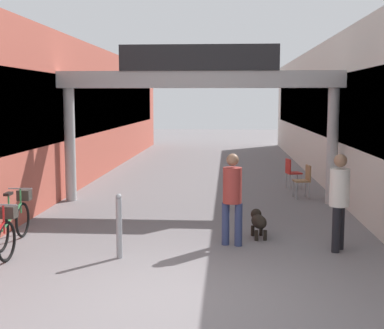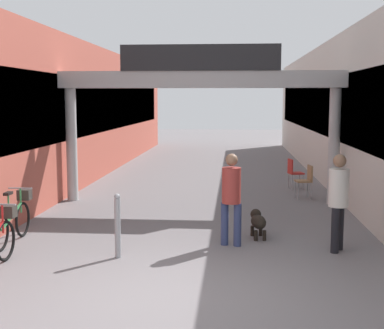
{
  "view_description": "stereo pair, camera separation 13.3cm",
  "coord_description": "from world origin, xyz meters",
  "px_view_note": "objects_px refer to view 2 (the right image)",
  "views": [
    {
      "loc": [
        0.73,
        -6.92,
        2.64
      ],
      "look_at": [
        0.0,
        3.96,
        1.3
      ],
      "focal_mm": 50.0,
      "sensor_mm": 36.0,
      "label": 1
    },
    {
      "loc": [
        0.86,
        -6.91,
        2.64
      ],
      "look_at": [
        0.0,
        3.96,
        1.3
      ],
      "focal_mm": 50.0,
      "sensor_mm": 36.0,
      "label": 2
    }
  ],
  "objects_px": {
    "pedestrian_companion": "(339,196)",
    "dog_on_leash": "(258,221)",
    "bollard_post_metal": "(118,225)",
    "pedestrian_with_dog": "(231,193)",
    "bicycle_green_second": "(14,219)",
    "cafe_chair_red_farther": "(293,171)",
    "cafe_chair_wood_nearer": "(306,178)"
  },
  "relations": [
    {
      "from": "pedestrian_companion",
      "to": "dog_on_leash",
      "type": "height_order",
      "value": "pedestrian_companion"
    },
    {
      "from": "bollard_post_metal",
      "to": "pedestrian_with_dog",
      "type": "bearing_deg",
      "value": 25.76
    },
    {
      "from": "bicycle_green_second",
      "to": "cafe_chair_red_farther",
      "type": "xyz_separation_m",
      "value": [
        5.79,
        6.38,
        0.1
      ]
    },
    {
      "from": "pedestrian_with_dog",
      "to": "cafe_chair_wood_nearer",
      "type": "xyz_separation_m",
      "value": [
        1.96,
        4.79,
        -0.42
      ]
    },
    {
      "from": "pedestrian_companion",
      "to": "cafe_chair_wood_nearer",
      "type": "xyz_separation_m",
      "value": [
        0.12,
        5.01,
        -0.43
      ]
    },
    {
      "from": "bicycle_green_second",
      "to": "cafe_chair_red_farther",
      "type": "distance_m",
      "value": 8.61
    },
    {
      "from": "pedestrian_companion",
      "to": "dog_on_leash",
      "type": "xyz_separation_m",
      "value": [
        -1.34,
        0.82,
        -0.66
      ]
    },
    {
      "from": "pedestrian_companion",
      "to": "cafe_chair_red_farther",
      "type": "distance_m",
      "value": 6.53
    },
    {
      "from": "pedestrian_with_dog",
      "to": "bicycle_green_second",
      "type": "distance_m",
      "value": 4.04
    },
    {
      "from": "bollard_post_metal",
      "to": "cafe_chair_red_farther",
      "type": "xyz_separation_m",
      "value": [
        3.67,
        7.2,
        -0.01
      ]
    },
    {
      "from": "cafe_chair_red_farther",
      "to": "bollard_post_metal",
      "type": "bearing_deg",
      "value": -117.01
    },
    {
      "from": "bicycle_green_second",
      "to": "dog_on_leash",
      "type": "bearing_deg",
      "value": 8.54
    },
    {
      "from": "bollard_post_metal",
      "to": "bicycle_green_second",
      "type": "bearing_deg",
      "value": 158.82
    },
    {
      "from": "dog_on_leash",
      "to": "bicycle_green_second",
      "type": "relative_size",
      "value": 0.43
    },
    {
      "from": "dog_on_leash",
      "to": "bollard_post_metal",
      "type": "height_order",
      "value": "bollard_post_metal"
    },
    {
      "from": "pedestrian_companion",
      "to": "cafe_chair_red_farther",
      "type": "height_order",
      "value": "pedestrian_companion"
    },
    {
      "from": "pedestrian_companion",
      "to": "bicycle_green_second",
      "type": "distance_m",
      "value": 5.87
    },
    {
      "from": "bollard_post_metal",
      "to": "cafe_chair_red_farther",
      "type": "height_order",
      "value": "bollard_post_metal"
    },
    {
      "from": "dog_on_leash",
      "to": "pedestrian_companion",
      "type": "bearing_deg",
      "value": -31.51
    },
    {
      "from": "cafe_chair_wood_nearer",
      "to": "bicycle_green_second",
      "type": "bearing_deg",
      "value": -140.76
    },
    {
      "from": "dog_on_leash",
      "to": "bollard_post_metal",
      "type": "xyz_separation_m",
      "value": [
        -2.39,
        -1.5,
        0.23
      ]
    },
    {
      "from": "pedestrian_with_dog",
      "to": "bicycle_green_second",
      "type": "xyz_separation_m",
      "value": [
        -4.0,
        -0.08,
        -0.52
      ]
    },
    {
      "from": "pedestrian_with_dog",
      "to": "bollard_post_metal",
      "type": "distance_m",
      "value": 2.12
    },
    {
      "from": "bicycle_green_second",
      "to": "bollard_post_metal",
      "type": "height_order",
      "value": "bollard_post_metal"
    },
    {
      "from": "pedestrian_with_dog",
      "to": "pedestrian_companion",
      "type": "distance_m",
      "value": 1.86
    },
    {
      "from": "bollard_post_metal",
      "to": "cafe_chair_wood_nearer",
      "type": "bearing_deg",
      "value": 55.99
    },
    {
      "from": "bollard_post_metal",
      "to": "cafe_chair_red_farther",
      "type": "bearing_deg",
      "value": 62.99
    },
    {
      "from": "bollard_post_metal",
      "to": "cafe_chair_wood_nearer",
      "type": "xyz_separation_m",
      "value": [
        3.84,
        5.69,
        -0.01
      ]
    },
    {
      "from": "cafe_chair_wood_nearer",
      "to": "bollard_post_metal",
      "type": "bearing_deg",
      "value": -124.01
    },
    {
      "from": "pedestrian_with_dog",
      "to": "cafe_chair_red_farther",
      "type": "distance_m",
      "value": 6.55
    },
    {
      "from": "pedestrian_companion",
      "to": "cafe_chair_wood_nearer",
      "type": "distance_m",
      "value": 5.03
    },
    {
      "from": "dog_on_leash",
      "to": "bollard_post_metal",
      "type": "bearing_deg",
      "value": -147.85
    }
  ]
}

